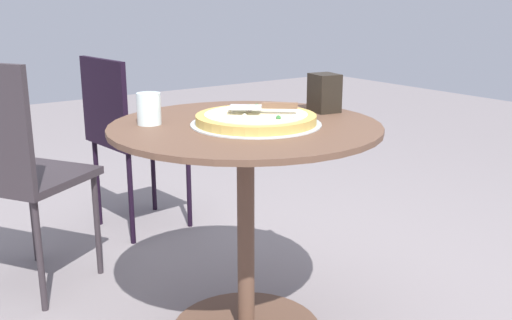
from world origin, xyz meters
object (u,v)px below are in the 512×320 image
object	(u,v)px
patio_table	(246,190)
patio_chair_near	(13,163)
pizza_server	(264,106)
drinking_cup	(149,109)
pizza_on_tray	(256,119)
napkin_dispenser	(324,93)
patio_chair_far	(127,129)

from	to	relation	value
patio_table	patio_chair_near	xyz separation A→B (m)	(0.75, 0.53, 0.01)
pizza_server	drinking_cup	distance (m)	0.35
pizza_on_tray	pizza_server	world-z (taller)	pizza_server
napkin_dispenser	patio_table	bearing A→B (deg)	-78.29
pizza_on_tray	drinking_cup	distance (m)	0.33
patio_table	drinking_cup	distance (m)	0.40
patio_table	drinking_cup	xyz separation A→B (m)	(0.17, 0.24, 0.27)
drinking_cup	patio_chair_near	world-z (taller)	patio_chair_near
napkin_dispenser	patio_chair_far	world-z (taller)	napkin_dispenser
pizza_server	patio_table	bearing A→B (deg)	48.26
pizza_server	patio_chair_near	bearing A→B (deg)	36.06
pizza_on_tray	napkin_dispenser	world-z (taller)	napkin_dispenser
patio_chair_far	napkin_dispenser	bearing A→B (deg)	-167.15
pizza_on_tray	drinking_cup	size ratio (longest dim) A/B	4.13
pizza_on_tray	patio_chair_near	world-z (taller)	patio_chair_near
pizza_server	patio_chair_near	size ratio (longest dim) A/B	0.21
drinking_cup	napkin_dispenser	bearing A→B (deg)	-105.19
patio_chair_near	patio_chair_far	size ratio (longest dim) A/B	1.07
pizza_on_tray	drinking_cup	bearing A→B (deg)	53.88
napkin_dispenser	patio_chair_near	distance (m)	1.17
patio_table	pizza_on_tray	distance (m)	0.23
pizza_on_tray	pizza_server	size ratio (longest dim) A/B	2.13
drinking_cup	patio_chair_near	bearing A→B (deg)	26.19
pizza_server	napkin_dispenser	size ratio (longest dim) A/B	1.47
patio_chair_far	drinking_cup	bearing A→B (deg)	160.62
patio_table	napkin_dispenser	size ratio (longest dim) A/B	6.55
pizza_server	patio_chair_far	size ratio (longest dim) A/B	0.23
napkin_dispenser	patio_chair_near	world-z (taller)	patio_chair_near
drinking_cup	napkin_dispenser	world-z (taller)	napkin_dispenser
pizza_on_tray	drinking_cup	xyz separation A→B (m)	(0.20, 0.27, 0.03)
patio_chair_far	patio_chair_near	bearing A→B (deg)	120.84
napkin_dispenser	pizza_on_tray	bearing A→B (deg)	-73.57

